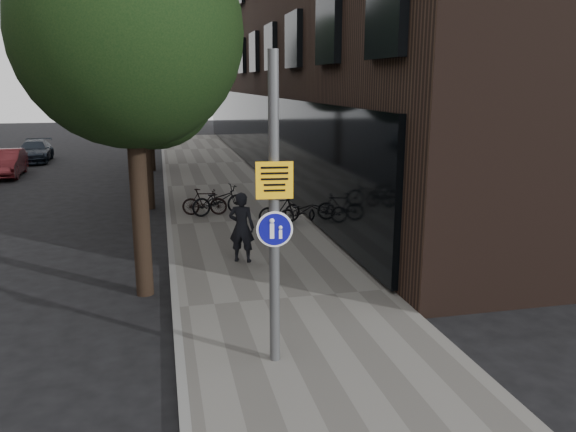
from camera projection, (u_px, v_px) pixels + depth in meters
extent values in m
plane|color=black|center=(322.00, 390.00, 8.21)|extent=(120.00, 120.00, 0.00)
cube|color=#64615C|center=(241.00, 223.00, 17.74)|extent=(4.50, 60.00, 0.12)
cube|color=slate|center=(169.00, 226.00, 17.25)|extent=(0.15, 60.00, 0.13)
cylinder|color=black|center=(141.00, 221.00, 11.55)|extent=(0.36, 0.36, 3.20)
sphere|color=black|center=(129.00, 33.00, 10.69)|extent=(4.40, 4.40, 4.40)
sphere|color=black|center=(154.00, 86.00, 11.76)|extent=(2.64, 2.64, 2.64)
cylinder|color=black|center=(148.00, 164.00, 19.61)|extent=(0.36, 0.36, 3.20)
sphere|color=black|center=(141.00, 54.00, 18.75)|extent=(5.00, 5.00, 5.00)
sphere|color=black|center=(155.00, 85.00, 19.82)|extent=(3.00, 3.00, 3.00)
cylinder|color=black|center=(150.00, 139.00, 28.14)|extent=(0.36, 0.36, 3.20)
sphere|color=black|center=(146.00, 63.00, 27.28)|extent=(5.00, 5.00, 5.00)
sphere|color=black|center=(156.00, 84.00, 28.36)|extent=(3.00, 3.00, 3.00)
cylinder|color=#595B5E|center=(274.00, 214.00, 8.32)|extent=(0.16, 0.16, 4.72)
cube|color=#FFB50D|center=(274.00, 179.00, 8.20)|extent=(0.55, 0.09, 0.55)
cylinder|color=#0C0B82|center=(274.00, 228.00, 8.37)|extent=(0.48, 0.07, 0.48)
cylinder|color=white|center=(274.00, 228.00, 8.37)|extent=(0.54, 0.08, 0.55)
imported|color=black|center=(242.00, 227.00, 13.52)|extent=(0.74, 0.62, 1.72)
imported|color=black|center=(301.00, 211.00, 17.23)|extent=(1.61, 0.83, 0.80)
imported|color=black|center=(280.00, 210.00, 17.26)|extent=(1.54, 0.87, 0.89)
imported|color=black|center=(219.00, 200.00, 18.42)|extent=(1.96, 1.13, 0.97)
imported|color=black|center=(205.00, 202.00, 18.39)|extent=(1.52, 0.66, 0.88)
imported|color=maroon|center=(6.00, 163.00, 26.58)|extent=(1.54, 3.95, 1.28)
imported|color=black|center=(35.00, 151.00, 31.56)|extent=(1.88, 4.18, 1.19)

